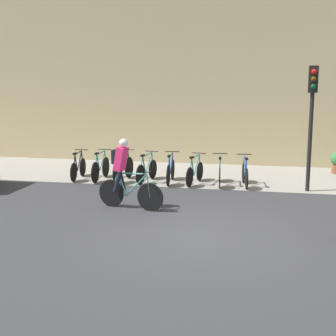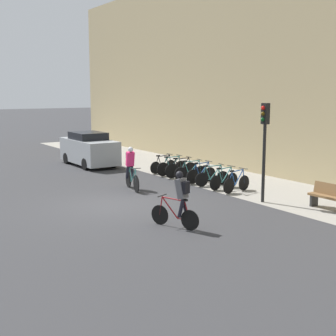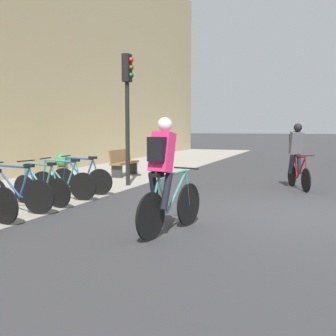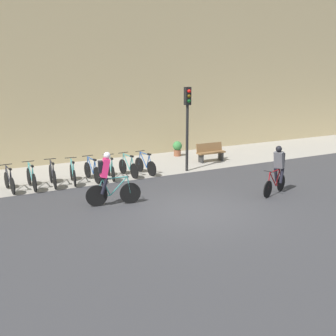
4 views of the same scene
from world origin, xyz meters
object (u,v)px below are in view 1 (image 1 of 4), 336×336
Objects in this scene: parked_bike_2 at (123,168)px; parked_bike_1 at (101,168)px; parked_bike_0 at (78,168)px; cyclist_pink at (124,172)px; parked_bike_3 at (147,170)px; traffic_light_pole at (312,106)px; parked_bike_4 at (171,171)px; parked_bike_6 at (220,173)px; parked_bike_5 at (195,172)px; parked_bike_7 at (245,174)px.

parked_bike_1 is at bearing -179.94° from parked_bike_2.
parked_bike_0 is at bearing -180.00° from parked_bike_1.
cyclist_pink is 3.35m from parked_bike_3.
parked_bike_1 is (-1.81, 3.29, -0.54)m from cyclist_pink.
parked_bike_1 is at bearing 176.79° from traffic_light_pole.
parked_bike_1 is 2.37m from parked_bike_4.
parked_bike_2 reaches higher than parked_bike_6.
cyclist_pink reaches higher than parked_bike_3.
parked_bike_6 reaches higher than parked_bike_0.
cyclist_pink is at bearing -61.24° from parked_bike_1.
parked_bike_2 reaches higher than parked_bike_1.
parked_bike_1 is 6.94m from traffic_light_pole.
parked_bike_6 is at bearing 0.00° from parked_bike_3.
parked_bike_4 is 0.79m from parked_bike_5.
parked_bike_7 is (2.37, 0.00, -0.01)m from parked_bike_4.
parked_bike_4 is 1.08× the size of parked_bike_7.
parked_bike_0 reaches higher than parked_bike_5.
parked_bike_4 is at bearing -0.00° from parked_bike_0.
parked_bike_3 is 0.79m from parked_bike_4.
parked_bike_5 is 1.58m from parked_bike_7.
parked_bike_7 is (4.74, 0.00, -0.02)m from parked_bike_1.
parked_bike_3 is at bearing -0.02° from parked_bike_1.
parked_bike_2 reaches higher than parked_bike_0.
parked_bike_5 is at bearing -0.05° from parked_bike_4.
parked_bike_4 is 2.37m from parked_bike_7.
parked_bike_3 is at bearing -179.98° from parked_bike_4.
parked_bike_1 is 3.16m from parked_bike_5.
parked_bike_6 is (1.58, -0.00, -0.01)m from parked_bike_4.
cyclist_pink is 3.39m from parked_bike_4.
parked_bike_0 is at bearing -179.99° from parked_bike_7.
parked_bike_6 is 3.43m from traffic_light_pole.
parked_bike_2 is 0.47× the size of traffic_light_pole.
parked_bike_3 reaches higher than parked_bike_5.
cyclist_pink is 1.08× the size of parked_bike_3.
parked_bike_3 is 3.16m from parked_bike_7.
parked_bike_6 is (3.16, -0.00, -0.03)m from parked_bike_2.
parked_bike_2 is (1.58, 0.00, 0.03)m from parked_bike_0.
traffic_light_pole reaches higher than parked_bike_1.
parked_bike_5 is at bearing 67.73° from cyclist_pink.
cyclist_pink is at bearing -86.00° from parked_bike_3.
cyclist_pink reaches higher than parked_bike_0.
parked_bike_2 reaches higher than parked_bike_5.
traffic_light_pole is at bearing -11.29° from parked_bike_7.
parked_bike_7 is at bearing 168.71° from traffic_light_pole.
cyclist_pink is 1.06× the size of parked_bike_4.
traffic_light_pole is at bearing -2.87° from parked_bike_0.
parked_bike_1 is 1.58m from parked_bike_3.
cyclist_pink reaches higher than parked_bike_4.
cyclist_pink is 1.04× the size of parked_bike_1.
parked_bike_0 is 0.97× the size of parked_bike_6.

